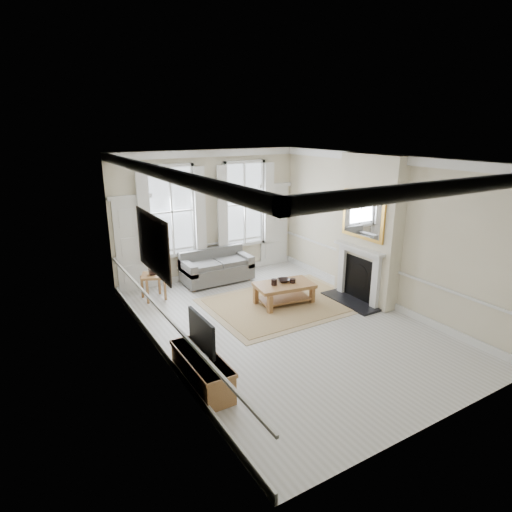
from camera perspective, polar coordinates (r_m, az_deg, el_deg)
floor at (r=9.03m, az=3.82°, el=-9.19°), size 7.20×7.20×0.00m
ceiling at (r=8.12m, az=4.30°, el=12.86°), size 7.20×7.20×0.00m
back_wall at (r=11.47m, az=-6.29°, el=5.47°), size 5.20×0.00×5.20m
left_wall at (r=7.31m, az=-12.97°, el=-1.65°), size 0.00×7.20×7.20m
right_wall at (r=10.09m, az=16.30°, el=3.27°), size 0.00×7.20×7.20m
window_left at (r=11.00m, az=-11.21°, el=5.81°), size 1.26×0.20×2.20m
window_right at (r=11.85m, az=-1.58°, el=6.93°), size 1.26×0.20×2.20m
door_left at (r=10.89m, az=-15.94°, el=1.30°), size 0.90×0.08×2.30m
door_right at (r=12.52m, az=2.43°, el=3.97°), size 0.90×0.08×2.30m
painting at (r=7.49m, az=-13.58°, el=1.58°), size 0.05×1.66×1.06m
chimney_breast at (r=10.09m, az=14.79°, el=3.40°), size 0.35×1.70×3.38m
hearth at (r=10.32m, az=12.42°, el=-5.93°), size 0.55×1.50×0.05m
fireplace at (r=10.21m, az=13.49°, el=-2.02°), size 0.21×1.45×1.33m
mirror at (r=9.87m, az=14.06°, el=5.24°), size 0.06×1.26×1.06m
sofa at (r=11.36m, az=-5.36°, el=-1.64°), size 1.82×0.88×0.85m
side_table at (r=10.41m, az=-13.59°, el=-2.99°), size 0.66×0.66×0.61m
rug at (r=10.05m, az=3.74°, el=-6.28°), size 3.50×2.60×0.02m
coffee_table at (r=9.89m, az=3.79°, el=-4.14°), size 1.43×0.97×0.50m
ceramic_pot_a at (r=9.75m, az=2.42°, el=-3.50°), size 0.14×0.14×0.14m
ceramic_pot_b at (r=9.92m, az=4.92°, el=-3.31°), size 0.13×0.13×0.10m
bowl at (r=9.96m, az=3.71°, el=-3.27°), size 0.37×0.37×0.07m
tv_stand at (r=7.07m, az=-7.22°, el=-14.93°), size 0.47×1.46×0.52m
tv at (r=6.75m, az=-7.25°, el=-10.16°), size 0.08×0.90×0.68m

